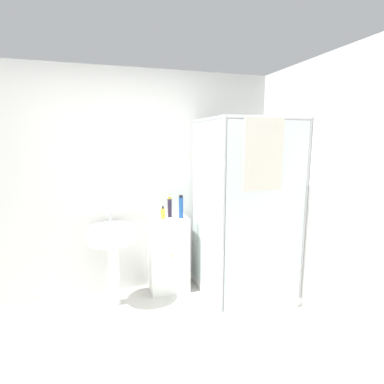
# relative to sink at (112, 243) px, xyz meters

# --- Properties ---
(wall_back) EXTENTS (6.40, 0.06, 2.50)m
(wall_back) POSITION_rel_sink_xyz_m (0.22, 0.33, 0.57)
(wall_back) COLOR white
(wall_back) RESTS_ON ground_plane
(wall_right) EXTENTS (0.06, 6.40, 2.50)m
(wall_right) POSITION_rel_sink_xyz_m (1.92, -1.37, 0.57)
(wall_right) COLOR white
(wall_right) RESTS_ON ground_plane
(shower_enclosure) EXTENTS (0.93, 0.96, 1.96)m
(shower_enclosure) POSITION_rel_sink_xyz_m (1.37, -0.25, -0.15)
(shower_enclosure) COLOR white
(shower_enclosure) RESTS_ON ground_plane
(vanity_cabinet) EXTENTS (0.44, 0.34, 0.87)m
(vanity_cabinet) POSITION_rel_sink_xyz_m (0.63, 0.13, -0.24)
(vanity_cabinet) COLOR white
(vanity_cabinet) RESTS_ON ground_plane
(sink) EXTENTS (0.49, 0.49, 0.98)m
(sink) POSITION_rel_sink_xyz_m (0.00, 0.00, 0.00)
(sink) COLOR white
(sink) RESTS_ON ground_plane
(soap_dispenser) EXTENTS (0.05, 0.05, 0.14)m
(soap_dispenser) POSITION_rel_sink_xyz_m (0.56, 0.10, 0.25)
(soap_dispenser) COLOR yellow
(soap_dispenser) RESTS_ON vanity_cabinet
(shampoo_bottle_tall_black) EXTENTS (0.05, 0.05, 0.23)m
(shampoo_bottle_tall_black) POSITION_rel_sink_xyz_m (0.65, 0.15, 0.31)
(shampoo_bottle_tall_black) COLOR #281E33
(shampoo_bottle_tall_black) RESTS_ON vanity_cabinet
(shampoo_bottle_blue) EXTENTS (0.05, 0.05, 0.26)m
(shampoo_bottle_blue) POSITION_rel_sink_xyz_m (0.77, 0.08, 0.32)
(shampoo_bottle_blue) COLOR #1E4C93
(shampoo_bottle_blue) RESTS_ON vanity_cabinet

